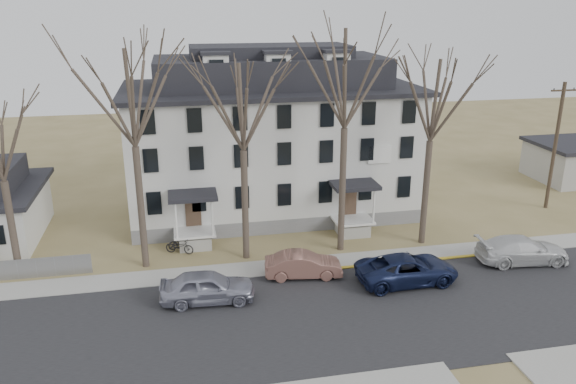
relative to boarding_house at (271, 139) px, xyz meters
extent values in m
plane|color=olive|center=(2.00, -17.95, -5.38)|extent=(120.00, 120.00, 0.00)
cube|color=#27272A|center=(2.00, -15.95, -5.38)|extent=(120.00, 10.00, 0.04)
cube|color=#A09F97|center=(2.00, -9.95, -5.38)|extent=(120.00, 2.00, 0.08)
cube|color=gold|center=(7.00, -10.85, -5.38)|extent=(14.00, 0.25, 0.06)
cube|color=slate|center=(0.00, 0.05, -4.88)|extent=(20.00, 10.00, 1.00)
cube|color=silver|center=(0.00, 0.05, -0.38)|extent=(20.00, 10.00, 8.00)
cube|color=black|center=(0.00, 0.05, 3.72)|extent=(20.80, 10.80, 0.30)
cube|color=black|center=(0.00, 0.05, 4.87)|extent=(16.00, 7.00, 2.00)
cube|color=black|center=(0.00, 0.05, 6.27)|extent=(11.00, 4.50, 0.80)
cube|color=white|center=(-6.00, -5.91, -4.38)|extent=(2.60, 2.00, 0.16)
cube|color=white|center=(4.50, -5.91, -4.38)|extent=(2.60, 2.00, 0.16)
cube|color=white|center=(6.50, -5.03, -0.18)|extent=(1.60, 0.08, 1.20)
cylinder|color=#473B31|center=(-9.00, -8.15, -1.74)|extent=(0.40, 0.40, 7.28)
cylinder|color=#473B31|center=(-3.00, -8.15, -2.00)|extent=(0.40, 0.40, 6.76)
cylinder|color=#473B31|center=(3.00, -8.15, -1.48)|extent=(0.40, 0.40, 7.80)
cylinder|color=#473B31|center=(8.50, -8.15, -2.00)|extent=(0.40, 0.40, 6.76)
cylinder|color=#473B31|center=(-16.00, -8.15, -2.52)|extent=(0.40, 0.40, 5.72)
cylinder|color=#3D3023|center=(20.50, -3.95, -0.63)|extent=(0.28, 0.28, 9.50)
cube|color=#3D3023|center=(20.50, -3.95, 3.52)|extent=(2.00, 0.12, 0.12)
imported|color=#9597A9|center=(-5.66, -13.12, -4.54)|extent=(5.01, 2.26, 1.67)
imported|color=brown|center=(-0.16, -11.38, -4.66)|extent=(4.51, 2.06, 1.43)
imported|color=#151D3E|center=(5.34, -13.18, -4.59)|extent=(5.74, 2.76, 1.58)
imported|color=silver|center=(13.10, -12.14, -4.59)|extent=(5.65, 2.76, 1.58)
imported|color=black|center=(-6.99, -6.85, -4.90)|extent=(1.92, 1.31, 0.96)
imported|color=black|center=(-6.94, -6.18, -4.92)|extent=(1.58, 0.71, 0.91)
camera|label=1|loc=(-6.69, -39.37, 9.50)|focal=35.00mm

